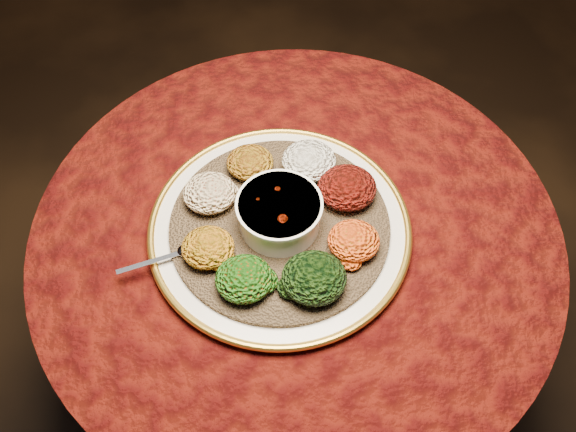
{
  "coord_description": "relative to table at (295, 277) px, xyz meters",
  "views": [
    {
      "loc": [
        -0.06,
        -0.64,
        1.7
      ],
      "look_at": [
        -0.01,
        0.01,
        0.76
      ],
      "focal_mm": 40.0,
      "sensor_mm": 36.0,
      "label": 1
    }
  ],
  "objects": [
    {
      "name": "portion_mixveg",
      "position": [
        -0.1,
        -0.13,
        0.23
      ],
      "size": [
        0.1,
        0.09,
        0.05
      ],
      "primitive_type": "ellipsoid",
      "color": "#A1350A",
      "rests_on": "injera"
    },
    {
      "name": "portion_kik",
      "position": [
        -0.15,
        -0.06,
        0.23
      ],
      "size": [
        0.09,
        0.09,
        0.04
      ],
      "primitive_type": "ellipsoid",
      "color": "#B86910",
      "rests_on": "injera"
    },
    {
      "name": "stew_bowl",
      "position": [
        -0.03,
        -0.01,
        0.24
      ],
      "size": [
        0.15,
        0.15,
        0.06
      ],
      "color": "white",
      "rests_on": "injera"
    },
    {
      "name": "portion_shiro",
      "position": [
        -0.08,
        0.12,
        0.23
      ],
      "size": [
        0.09,
        0.08,
        0.04
      ],
      "primitive_type": "ellipsoid",
      "color": "#875F10",
      "rests_on": "injera"
    },
    {
      "name": "injera",
      "position": [
        -0.03,
        -0.01,
        0.2
      ],
      "size": [
        0.4,
        0.4,
        0.01
      ],
      "primitive_type": "cylinder",
      "rotation": [
        0.0,
        0.0,
        0.04
      ],
      "color": "brown",
      "rests_on": "platter"
    },
    {
      "name": "portion_gomen",
      "position": [
        0.02,
        -0.13,
        0.23
      ],
      "size": [
        0.11,
        0.1,
        0.05
      ],
      "primitive_type": "ellipsoid",
      "color": "black",
      "rests_on": "injera"
    },
    {
      "name": "table",
      "position": [
        0.0,
        0.0,
        0.0
      ],
      "size": [
        0.96,
        0.96,
        0.73
      ],
      "color": "black",
      "rests_on": "ground"
    },
    {
      "name": "portion_tikil",
      "position": [
        0.09,
        -0.06,
        0.23
      ],
      "size": [
        0.09,
        0.08,
        0.04
      ],
      "primitive_type": "ellipsoid",
      "color": "#A8780E",
      "rests_on": "injera"
    },
    {
      "name": "portion_kitfo",
      "position": [
        0.09,
        0.05,
        0.23
      ],
      "size": [
        0.11,
        0.1,
        0.05
      ],
      "primitive_type": "ellipsoid",
      "color": "black",
      "rests_on": "injera"
    },
    {
      "name": "portion_timatim",
      "position": [
        -0.15,
        0.05,
        0.23
      ],
      "size": [
        0.1,
        0.09,
        0.05
      ],
      "primitive_type": "ellipsoid",
      "color": "maroon",
      "rests_on": "injera"
    },
    {
      "name": "platter",
      "position": [
        -0.03,
        -0.01,
        0.19
      ],
      "size": [
        0.55,
        0.55,
        0.02
      ],
      "rotation": [
        0.0,
        0.0,
        -0.26
      ],
      "color": "beige",
      "rests_on": "table"
    },
    {
      "name": "spoon",
      "position": [
        -0.2,
        -0.06,
        0.21
      ],
      "size": [
        0.14,
        0.05,
        0.01
      ],
      "rotation": [
        0.0,
        0.0,
        -2.86
      ],
      "color": "silver",
      "rests_on": "injera"
    },
    {
      "name": "portion_ayib",
      "position": [
        0.03,
        0.11,
        0.23
      ],
      "size": [
        0.1,
        0.1,
        0.05
      ],
      "primitive_type": "ellipsoid",
      "color": "white",
      "rests_on": "injera"
    }
  ]
}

